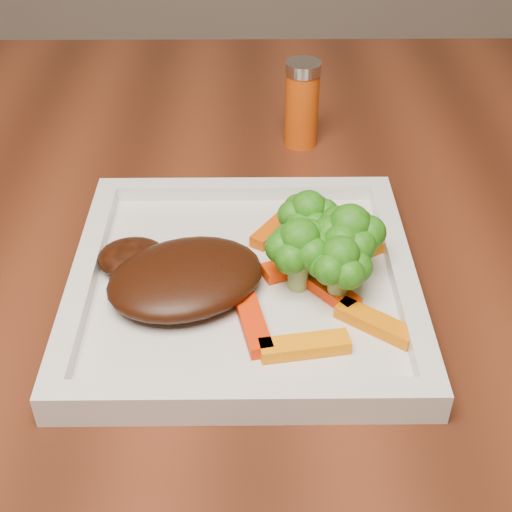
{
  "coord_description": "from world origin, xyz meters",
  "views": [
    {
      "loc": [
        -0.1,
        -0.74,
        1.12
      ],
      "look_at": [
        -0.1,
        -0.3,
        0.79
      ],
      "focal_mm": 50.0,
      "sensor_mm": 36.0,
      "label": 1
    }
  ],
  "objects_px": {
    "dining_table": "(304,465)",
    "plate": "(244,287)",
    "steak": "(186,278)",
    "spice_shaker": "(302,104)"
  },
  "relations": [
    {
      "from": "dining_table",
      "to": "spice_shaker",
      "type": "xyz_separation_m",
      "value": [
        -0.01,
        0.14,
        0.42
      ]
    },
    {
      "from": "dining_table",
      "to": "spice_shaker",
      "type": "relative_size",
      "value": 17.39
    },
    {
      "from": "dining_table",
      "to": "steak",
      "type": "height_order",
      "value": "steak"
    },
    {
      "from": "dining_table",
      "to": "plate",
      "type": "xyz_separation_m",
      "value": [
        -0.07,
        -0.11,
        0.38
      ]
    },
    {
      "from": "dining_table",
      "to": "plate",
      "type": "relative_size",
      "value": 5.93
    },
    {
      "from": "dining_table",
      "to": "steak",
      "type": "xyz_separation_m",
      "value": [
        -0.12,
        -0.12,
        0.4
      ]
    },
    {
      "from": "steak",
      "to": "spice_shaker",
      "type": "distance_m",
      "value": 0.28
    },
    {
      "from": "steak",
      "to": "spice_shaker",
      "type": "bearing_deg",
      "value": 68.22
    },
    {
      "from": "plate",
      "to": "spice_shaker",
      "type": "relative_size",
      "value": 2.93
    },
    {
      "from": "dining_table",
      "to": "plate",
      "type": "height_order",
      "value": "plate"
    }
  ]
}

